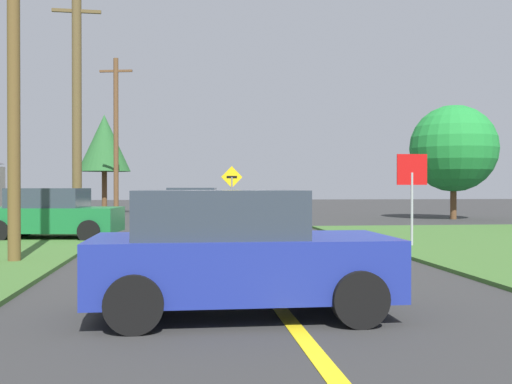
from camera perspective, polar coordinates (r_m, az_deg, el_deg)
ground_plane at (r=18.08m, az=-2.66°, el=-4.79°), size 120.00×120.00×0.00m
lane_stripe_center at (r=10.17m, az=0.62°, el=-8.89°), size 0.20×14.00×0.01m
stop_sign at (r=16.89m, az=14.50°, el=1.00°), size 0.84×0.07×2.55m
car_behind_on_main_road at (r=7.88m, az=-1.90°, el=-5.78°), size 3.86×2.04×1.62m
parked_car_near_building at (r=19.90m, az=-18.64°, el=-2.01°), size 4.21×2.48×1.62m
car_approaching_junction at (r=28.47m, az=-6.57°, el=-1.24°), size 4.17×2.40×1.62m
utility_pole_near at (r=14.23m, az=-21.91°, el=12.30°), size 1.78×0.50×8.87m
utility_pole_mid at (r=23.94m, az=-16.55°, el=7.49°), size 1.80×0.35×9.01m
utility_pole_far at (r=33.70m, az=-13.08°, el=5.24°), size 1.79×0.48×8.63m
direction_sign at (r=25.00m, az=-2.30°, el=0.27°), size 0.89×0.20×2.52m
oak_tree_left at (r=39.84m, az=-14.12°, el=4.48°), size 3.30×3.30×6.28m
pine_tree_center at (r=32.60m, az=18.14°, el=3.92°), size 4.44×4.44×5.85m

